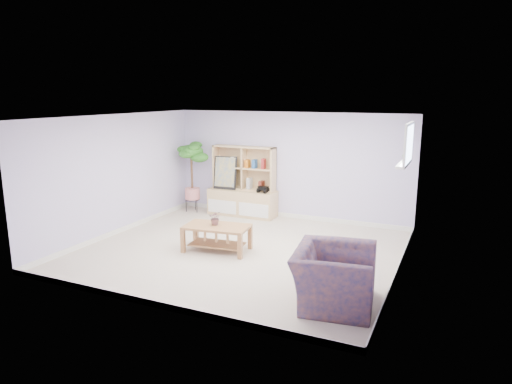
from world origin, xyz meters
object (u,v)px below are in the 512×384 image
at_px(floor_tree, 192,177).
at_px(armchair, 334,273).
at_px(coffee_table, 217,238).
at_px(storage_unit, 242,181).

distance_m(floor_tree, armchair, 5.60).
height_order(coffee_table, floor_tree, floor_tree).
bearing_deg(coffee_table, floor_tree, 123.72).
bearing_deg(storage_unit, armchair, -49.11).
xyz_separation_m(floor_tree, armchair, (4.39, -3.45, -0.40)).
relative_size(coffee_table, armchair, 0.97).
distance_m(coffee_table, armchair, 2.77).
height_order(coffee_table, armchair, armchair).
bearing_deg(coffee_table, armchair, -33.10).
bearing_deg(coffee_table, storage_unit, 98.60).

